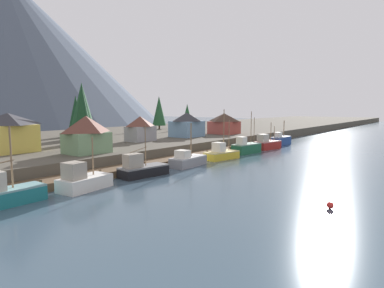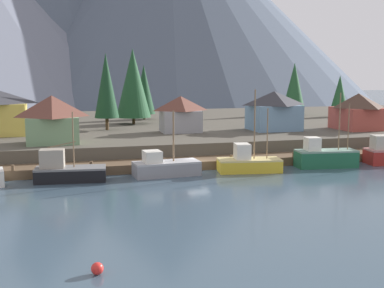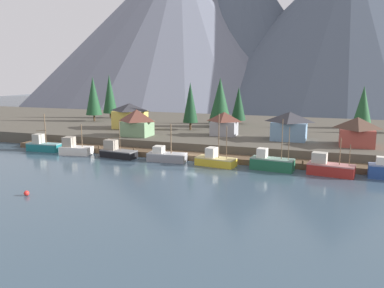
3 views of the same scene
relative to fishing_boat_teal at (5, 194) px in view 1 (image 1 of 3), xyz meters
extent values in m
cube|color=#384C5B|center=(32.53, 21.53, -1.67)|extent=(400.00, 400.00, 1.00)
cube|color=brown|center=(32.53, 3.53, -0.67)|extent=(80.00, 4.00, 1.00)
cylinder|color=brown|center=(4.53, 1.73, -0.37)|extent=(0.36, 0.36, 1.60)
cylinder|color=brown|center=(12.53, 1.73, -0.37)|extent=(0.36, 0.36, 1.60)
cylinder|color=brown|center=(20.53, 1.73, -0.37)|extent=(0.36, 0.36, 1.60)
cylinder|color=brown|center=(28.53, 1.73, -0.37)|extent=(0.36, 0.36, 1.60)
cylinder|color=brown|center=(36.53, 1.73, -0.37)|extent=(0.36, 0.36, 1.60)
cylinder|color=brown|center=(44.53, 1.73, -0.37)|extent=(0.36, 0.36, 1.60)
cylinder|color=brown|center=(52.53, 1.73, -0.37)|extent=(0.36, 0.36, 1.60)
cylinder|color=brown|center=(60.53, 1.73, -0.37)|extent=(0.36, 0.36, 1.60)
cylinder|color=brown|center=(68.53, 1.73, -0.37)|extent=(0.36, 0.36, 1.60)
cube|color=#4C473D|center=(32.53, 33.53, 0.08)|extent=(400.00, 56.00, 2.50)
cone|color=#475160|center=(61.59, 144.64, 37.02)|extent=(156.15, 156.15, 76.38)
cube|color=#196B70|center=(0.22, 0.01, -0.44)|extent=(7.20, 2.80, 1.46)
cube|color=#679496|center=(0.22, 0.01, 0.39)|extent=(7.20, 2.80, 0.20)
cylinder|color=brown|center=(0.83, 0.04, 3.57)|extent=(0.18, 0.18, 6.17)
cylinder|color=brown|center=(-0.19, -0.01, 3.15)|extent=(2.54, 0.24, 0.38)
cube|color=silver|center=(8.72, -0.55, -0.49)|extent=(6.55, 3.84, 1.36)
cube|color=silver|center=(8.72, -0.55, 0.29)|extent=(6.55, 3.84, 0.20)
cube|color=gray|center=(7.18, -0.77, 1.35)|extent=(2.28, 2.34, 1.92)
cylinder|color=brown|center=(10.02, -0.37, 2.67)|extent=(0.17, 0.17, 4.55)
cube|color=black|center=(18.30, -0.38, -0.54)|extent=(7.36, 3.54, 1.27)
cube|color=slate|center=(18.30, -0.38, 0.20)|extent=(7.36, 3.54, 0.20)
cube|color=gray|center=(16.52, -0.19, 1.24)|extent=(2.56, 1.93, 1.88)
cylinder|color=brown|center=(18.66, -0.42, 3.14)|extent=(0.13, 0.13, 5.69)
cylinder|color=brown|center=(17.53, -0.30, 2.65)|extent=(2.80, 0.40, 0.65)
cube|color=gray|center=(28.41, -0.25, -0.49)|extent=(7.28, 3.29, 1.36)
cube|color=#9F9FA2|center=(28.41, -0.25, 0.29)|extent=(7.28, 3.29, 0.20)
cube|color=silver|center=(26.83, -0.37, 1.01)|extent=(1.94, 2.17, 1.24)
cylinder|color=brown|center=(29.21, -0.19, 3.13)|extent=(0.19, 0.19, 5.48)
cube|color=gold|center=(37.88, -0.56, -0.53)|extent=(7.35, 3.87, 1.28)
cube|color=tan|center=(37.88, -0.56, 0.20)|extent=(7.35, 3.87, 0.20)
cube|color=silver|center=(37.06, -0.44, 1.17)|extent=(1.91, 2.35, 1.72)
cylinder|color=brown|center=(38.41, -0.64, 4.18)|extent=(0.15, 0.15, 7.75)
cylinder|color=brown|center=(39.87, -0.86, 3.13)|extent=(0.13, 0.13, 5.66)
cube|color=#1E5B3D|center=(47.68, -0.30, -0.25)|extent=(7.35, 3.40, 1.84)
cube|color=gray|center=(47.68, -0.30, 0.76)|extent=(7.35, 3.40, 0.20)
cube|color=silver|center=(45.93, -0.11, 1.64)|extent=(1.76, 1.84, 1.54)
cylinder|color=brown|center=(49.18, -0.47, 4.22)|extent=(0.13, 0.13, 6.70)
cylinder|color=brown|center=(50.32, -0.60, 3.57)|extent=(0.11, 0.11, 5.42)
cube|color=maroon|center=(57.02, -0.57, -0.35)|extent=(7.44, 3.88, 1.64)
cube|color=#AD6C6A|center=(57.02, -0.57, 0.56)|extent=(7.44, 3.88, 0.20)
cube|color=#B2AD9E|center=(55.19, -0.30, 1.51)|extent=(2.49, 2.10, 1.70)
cylinder|color=brown|center=(58.23, -0.74, 2.81)|extent=(0.14, 0.14, 4.30)
cylinder|color=brown|center=(59.65, -0.95, 2.35)|extent=(0.12, 0.12, 3.37)
cube|color=navy|center=(66.06, 0.14, -0.18)|extent=(7.18, 2.56, 1.98)
cube|color=#6C7DA2|center=(66.06, 0.14, 0.91)|extent=(7.18, 2.56, 0.20)
cube|color=silver|center=(64.44, 0.20, 1.61)|extent=(1.84, 1.44, 1.20)
cylinder|color=brown|center=(67.55, 0.08, 3.01)|extent=(0.20, 0.20, 4.01)
cylinder|color=brown|center=(66.49, 0.12, 2.07)|extent=(2.65, 0.24, 0.42)
cube|color=#6689A8|center=(48.57, 16.57, 3.21)|extent=(6.93, 5.96, 3.76)
pyramid|color=#2D2D33|center=(48.57, 16.57, 6.12)|extent=(7.28, 6.26, 2.06)
cube|color=#6B8E66|center=(16.63, 10.58, 2.95)|extent=(6.09, 4.96, 3.25)
pyramid|color=brown|center=(16.63, 10.58, 5.88)|extent=(6.39, 5.21, 2.60)
cube|color=gold|center=(9.38, 20.72, 3.52)|extent=(7.48, 5.52, 4.38)
pyramid|color=#2D2D33|center=(9.38, 20.72, 6.65)|extent=(7.85, 5.80, 1.89)
cube|color=#9E4238|center=(61.35, 14.21, 2.98)|extent=(6.12, 6.77, 3.31)
pyramid|color=#422D23|center=(61.35, 14.21, 5.71)|extent=(6.42, 7.11, 2.15)
cube|color=gray|center=(34.45, 17.64, 2.89)|extent=(5.55, 4.04, 3.13)
pyramid|color=brown|center=(34.45, 17.64, 5.51)|extent=(5.82, 4.25, 2.10)
cylinder|color=#4C3823|center=(63.97, 40.67, 1.93)|extent=(0.50, 0.50, 1.21)
cone|color=#1E4C28|center=(63.97, 40.67, 7.20)|extent=(4.40, 4.40, 9.32)
cylinder|color=#4C3823|center=(70.55, 34.42, 2.01)|extent=(0.50, 0.50, 1.37)
cone|color=#1E4C28|center=(70.55, 34.42, 6.04)|extent=(3.28, 3.28, 6.67)
cylinder|color=#4C3823|center=(29.69, 31.22, 1.89)|extent=(0.50, 0.50, 1.13)
cone|color=#194223|center=(29.69, 31.22, 8.15)|extent=(5.84, 5.84, 11.40)
cylinder|color=#4C3823|center=(32.81, 38.64, 1.84)|extent=(0.50, 0.50, 1.03)
cone|color=#14381E|center=(32.81, 38.64, 6.82)|extent=(4.04, 4.04, 8.93)
cylinder|color=#4C3823|center=(24.47, 23.32, 2.26)|extent=(0.50, 0.50, 1.86)
cone|color=#14381E|center=(24.47, 23.32, 7.98)|extent=(3.66, 3.66, 9.59)
sphere|color=red|center=(18.92, -25.47, -0.82)|extent=(0.70, 0.70, 0.70)
camera|label=1|loc=(-13.70, -34.46, 8.59)|focal=31.29mm
camera|label=2|loc=(17.01, -52.36, 9.95)|focal=46.89mm
camera|label=3|loc=(56.39, -64.74, 14.87)|focal=36.31mm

